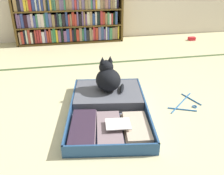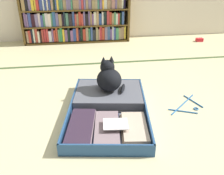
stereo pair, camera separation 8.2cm
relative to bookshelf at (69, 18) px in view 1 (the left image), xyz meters
The scene contains 7 objects.
ground_plane 2.30m from the bookshelf, 81.63° to the right, with size 10.00×10.00×0.00m, color #C5BD8F.
tatami_border 1.10m from the bookshelf, 71.48° to the right, with size 4.80×0.05×0.00m.
bookshelf is the anchor object (origin of this frame).
open_suitcase 2.07m from the bookshelf, 84.10° to the right, with size 0.72×1.01×0.09m.
black_cat 1.87m from the bookshelf, 82.46° to the right, with size 0.27×0.25×0.29m.
clothes_hanger 2.27m from the bookshelf, 67.42° to the right, with size 0.31×0.30×0.01m.
small_red_pouch 1.91m from the bookshelf, ahead, with size 0.10×0.07×0.05m.
Camera 1 is at (-0.40, -1.37, 1.01)m, focal length 38.08 mm.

